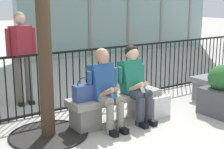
# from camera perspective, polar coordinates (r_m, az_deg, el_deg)

# --- Properties ---
(ground_plane) EXTENTS (60.00, 60.00, 0.00)m
(ground_plane) POSITION_cam_1_polar(r_m,az_deg,el_deg) (5.23, 0.63, -8.24)
(ground_plane) COLOR #B2ADA3
(stone_bench) EXTENTS (1.60, 0.44, 0.45)m
(stone_bench) POSITION_cam_1_polar(r_m,az_deg,el_deg) (5.14, 0.64, -5.42)
(stone_bench) COLOR gray
(stone_bench) RESTS_ON ground
(seated_person_with_phone) EXTENTS (0.52, 0.66, 1.21)m
(seated_person_with_phone) POSITION_cam_1_polar(r_m,az_deg,el_deg) (4.78, -1.17, -2.08)
(seated_person_with_phone) COLOR gray
(seated_person_with_phone) RESTS_ON ground
(seated_person_companion) EXTENTS (0.52, 0.66, 1.21)m
(seated_person_companion) POSITION_cam_1_polar(r_m,az_deg,el_deg) (5.10, 4.03, -1.17)
(seated_person_companion) COLOR #383D4C
(seated_person_companion) RESTS_ON ground
(handbag_on_bench) EXTENTS (0.31, 0.17, 0.35)m
(handbag_on_bench) POSITION_cam_1_polar(r_m,az_deg,el_deg) (4.74, -5.02, -3.16)
(handbag_on_bench) COLOR #33477F
(handbag_on_bench) RESTS_ON stone_bench
(shopping_bag) EXTENTS (0.37, 0.13, 0.46)m
(shopping_bag) POSITION_cam_1_polar(r_m,az_deg,el_deg) (5.42, 8.54, -5.56)
(shopping_bag) COLOR white
(shopping_bag) RESTS_ON ground
(bystander_at_railing) EXTENTS (0.55, 0.36, 1.71)m
(bystander_at_railing) POSITION_cam_1_polar(r_m,az_deg,el_deg) (6.07, -15.77, 4.00)
(bystander_at_railing) COLOR #6B6051
(bystander_at_railing) RESTS_ON ground
(plaza_railing) EXTENTS (9.19, 0.04, 1.06)m
(plaza_railing) POSITION_cam_1_polar(r_m,az_deg,el_deg) (5.81, -4.61, -0.57)
(plaza_railing) COLOR black
(plaza_railing) RESTS_ON ground
(stone_bench_far) EXTENTS (1.60, 0.44, 0.45)m
(stone_bench_far) POSITION_cam_1_polar(r_m,az_deg,el_deg) (6.97, 19.28, -1.27)
(stone_bench_far) COLOR slate
(stone_bench_far) RESTS_ON ground
(planter) EXTENTS (0.58, 0.58, 0.85)m
(planter) POSITION_cam_1_polar(r_m,az_deg,el_deg) (5.74, 18.93, -2.91)
(planter) COLOR #4C4C51
(planter) RESTS_ON ground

